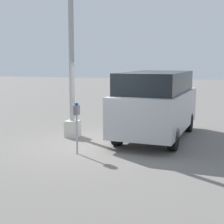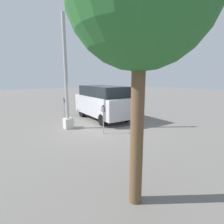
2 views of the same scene
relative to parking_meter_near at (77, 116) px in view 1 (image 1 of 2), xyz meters
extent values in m
plane|color=slate|center=(0.74, -0.44, -1.05)|extent=(80.00, 80.00, 0.00)
cylinder|color=#9E9EA3|center=(0.00, 0.00, -0.51)|extent=(0.05, 0.05, 1.08)
cube|color=slate|center=(0.00, 0.00, 0.16)|extent=(0.20, 0.11, 0.26)
sphere|color=navy|center=(0.00, 0.00, 0.32)|extent=(0.11, 0.11, 0.11)
cylinder|color=#9E9EA3|center=(5.12, -0.04, -0.57)|extent=(0.05, 0.05, 0.95)
cube|color=slate|center=(5.12, -0.04, 0.04)|extent=(0.20, 0.11, 0.26)
sphere|color=#14662D|center=(5.12, -0.04, 0.19)|extent=(0.11, 0.11, 0.11)
cube|color=beige|center=(1.92, 1.00, -0.77)|extent=(0.44, 0.44, 0.55)
cylinder|color=#9E9E9E|center=(1.92, 1.00, 2.12)|extent=(0.18, 0.18, 5.23)
cube|color=#B2B2B7|center=(2.63, -1.69, -0.11)|extent=(4.71, 2.16, 1.19)
cube|color=black|center=(2.52, -1.69, 0.81)|extent=(3.78, 1.95, 0.65)
cube|color=orange|center=(4.92, -1.20, -0.56)|extent=(0.09, 0.12, 0.20)
cylinder|color=black|center=(4.11, -0.93, -0.71)|extent=(0.69, 0.27, 0.68)
cylinder|color=black|center=(4.01, -2.61, -0.71)|extent=(0.69, 0.27, 0.68)
cylinder|color=black|center=(1.25, -0.78, -0.71)|extent=(0.69, 0.27, 0.68)
cylinder|color=black|center=(1.16, -2.45, -0.71)|extent=(0.69, 0.27, 0.68)
camera|label=1|loc=(-8.38, -3.70, 1.46)|focal=55.00mm
camera|label=2|loc=(-6.80, 4.50, 1.60)|focal=28.00mm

